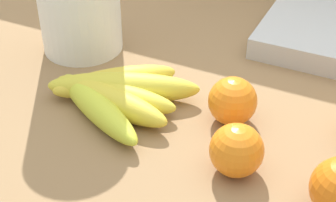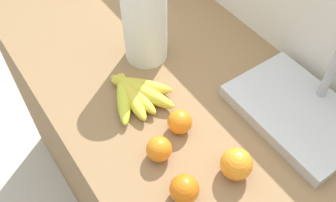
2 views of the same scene
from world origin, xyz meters
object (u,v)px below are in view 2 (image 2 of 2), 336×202
orange_front (180,122)px  orange_back_right (236,164)px  banana_bunch (135,93)px  orange_far_right (159,149)px  paper_towel_roll (144,17)px  orange_back_left (184,189)px  sink_basin (298,111)px

orange_front → orange_back_right: (0.18, 0.04, 0.01)m
banana_bunch → orange_far_right: size_ratio=3.32×
orange_far_right → paper_towel_roll: size_ratio=0.20×
orange_front → paper_towel_roll: bearing=164.3°
banana_bunch → paper_towel_roll: paper_towel_roll is taller
orange_back_left → paper_towel_roll: 0.50m
banana_bunch → sink_basin: 0.45m
orange_front → orange_back_right: size_ratio=0.83×
paper_towel_roll → sink_basin: 0.50m
orange_far_right → sink_basin: (0.11, 0.38, -0.01)m
orange_front → orange_far_right: size_ratio=1.01×
banana_bunch → orange_back_right: bearing=12.2°
banana_bunch → orange_far_right: bearing=-14.6°
banana_bunch → orange_back_left: (0.32, -0.06, 0.01)m
orange_back_left → paper_towel_roll: paper_towel_roll is taller
sink_basin → orange_back_left: bearing=-87.8°
orange_front → orange_back_right: 0.18m
paper_towel_roll → sink_basin: (0.44, 0.21, -0.13)m
banana_bunch → orange_far_right: orange_far_right is taller
sink_basin → banana_bunch: bearing=-133.0°
orange_back_right → banana_bunch: bearing=-167.8°
orange_back_left → banana_bunch: bearing=168.7°
orange_back_right → sink_basin: 0.26m
orange_front → orange_far_right: bearing=-67.3°
orange_front → sink_basin: bearing=63.3°
orange_back_left → orange_far_right: bearing=174.2°
orange_far_right → orange_back_left: bearing=-5.8°
banana_bunch → orange_back_right: size_ratio=2.73×
orange_back_right → paper_towel_roll: paper_towel_roll is taller
paper_towel_roll → banana_bunch: bearing=-42.9°
orange_back_left → orange_back_right: orange_back_right is taller
orange_back_left → orange_back_right: (0.02, 0.14, 0.00)m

